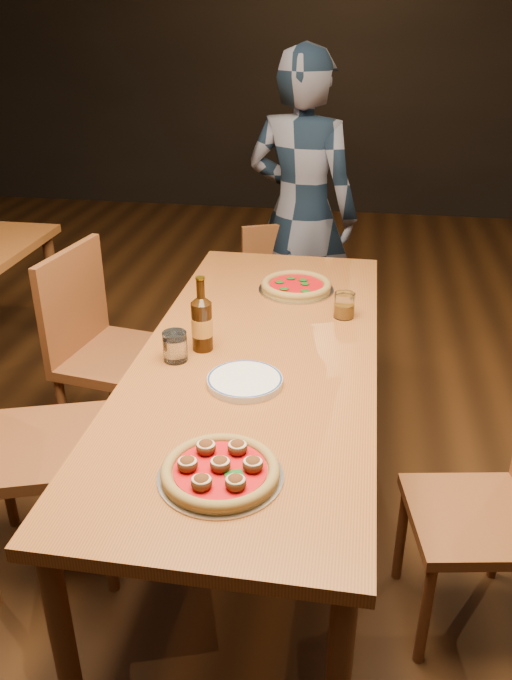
% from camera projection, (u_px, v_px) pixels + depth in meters
% --- Properties ---
extents(ground, '(9.00, 9.00, 0.00)m').
position_uv_depth(ground, '(258.00, 521.00, 2.60)').
color(ground, black).
extents(table_main, '(0.80, 2.00, 0.75)m').
position_uv_depth(table_main, '(258.00, 370.00, 2.30)').
color(table_main, brown).
rests_on(table_main, ground).
extents(chair_main_nw, '(0.58, 0.58, 0.98)m').
position_uv_depth(chair_main_nw, '(42.00, 444.00, 2.22)').
color(chair_main_nw, brown).
rests_on(chair_main_nw, ground).
extents(chair_main_sw, '(0.52, 0.52, 0.98)m').
position_uv_depth(chair_main_sw, '(123.00, 356.00, 2.79)').
color(chair_main_sw, brown).
rests_on(chair_main_sw, ground).
extents(chair_main_e, '(0.46, 0.46, 0.84)m').
position_uv_depth(chair_main_e, '(476.00, 516.00, 2.01)').
color(chair_main_e, brown).
rests_on(chair_main_e, ground).
extents(chair_end, '(0.51, 0.51, 0.83)m').
position_uv_depth(chair_end, '(286.00, 304.00, 3.46)').
color(chair_end, brown).
rests_on(chair_end, ground).
extents(pizza_meatball, '(0.32, 0.32, 0.06)m').
position_uv_depth(pizza_meatball, '(220.00, 470.00, 1.65)').
color(pizza_meatball, '#B7B7BF').
rests_on(pizza_meatball, table_main).
extents(pizza_margherita, '(0.31, 0.31, 0.04)m').
position_uv_depth(pizza_margherita, '(296.00, 286.00, 2.75)').
color(pizza_margherita, '#B7B7BF').
rests_on(pizza_margherita, table_main).
extents(plate_stack, '(0.24, 0.24, 0.02)m').
position_uv_depth(plate_stack, '(245.00, 381.00, 2.06)').
color(plate_stack, white).
rests_on(plate_stack, table_main).
extents(beer_bottle, '(0.07, 0.07, 0.26)m').
position_uv_depth(beer_bottle, '(202.00, 325.00, 2.24)').
color(beer_bottle, black).
rests_on(beer_bottle, table_main).
extents(water_glass, '(0.08, 0.08, 0.10)m').
position_uv_depth(water_glass, '(175.00, 346.00, 2.19)').
color(water_glass, white).
rests_on(water_glass, table_main).
extents(amber_glass, '(0.08, 0.08, 0.10)m').
position_uv_depth(amber_glass, '(344.00, 305.00, 2.50)').
color(amber_glass, '#955710').
rests_on(amber_glass, table_main).
extents(diner, '(0.70, 0.56, 1.67)m').
position_uv_depth(diner, '(302.00, 214.00, 3.47)').
color(diner, black).
rests_on(diner, ground).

